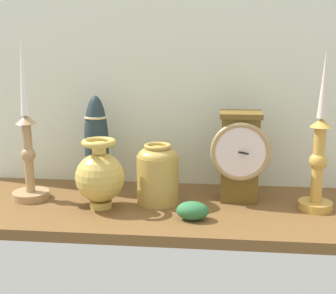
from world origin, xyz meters
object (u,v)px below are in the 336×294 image
mantel_clock (240,155)px  brass_vase_jar (158,172)px  candlestick_tall_center (319,158)px  tall_ceramic_vase (97,143)px  brass_vase_bulbous (100,176)px  candlestick_tall_left (28,150)px

mantel_clock → brass_vase_jar: bearing=-168.9°
candlestick_tall_center → brass_vase_jar: candlestick_tall_center is taller
candlestick_tall_center → tall_ceramic_vase: size_ratio=1.47×
brass_vase_bulbous → brass_vase_jar: brass_vase_bulbous is taller
candlestick_tall_center → brass_vase_jar: (-36.38, 0.80, -4.72)cm
candlestick_tall_left → brass_vase_bulbous: bearing=-13.3°
mantel_clock → brass_vase_jar: size_ratio=1.51×
brass_vase_bulbous → tall_ceramic_vase: size_ratio=0.66×
candlestick_tall_left → brass_vase_jar: size_ratio=2.75×
brass_vase_jar → tall_ceramic_vase: size_ratio=0.58×
brass_vase_bulbous → brass_vase_jar: (12.66, 4.93, -0.22)cm
brass_vase_bulbous → tall_ceramic_vase: bearing=107.0°
brass_vase_bulbous → candlestick_tall_center: bearing=4.8°
brass_vase_jar → mantel_clock: bearing=11.1°
candlestick_tall_center → tall_ceramic_vase: (-52.84, 8.30, 0.24)cm
candlestick_tall_left → tall_ceramic_vase: size_ratio=1.60×
tall_ceramic_vase → mantel_clock: bearing=-6.0°
mantel_clock → tall_ceramic_vase: size_ratio=0.88×
mantel_clock → candlestick_tall_center: size_ratio=0.60×
candlestick_tall_left → candlestick_tall_center: candlestick_tall_left is taller
brass_vase_bulbous → tall_ceramic_vase: (-3.79, 12.43, 4.74)cm
brass_vase_bulbous → candlestick_tall_left: bearing=166.7°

